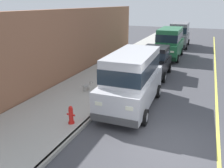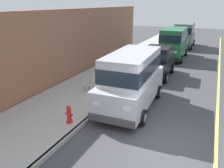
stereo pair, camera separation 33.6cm
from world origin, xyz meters
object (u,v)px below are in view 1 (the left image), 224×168
(dog_grey, at_px, (87,85))
(fire_hydrant, at_px, (71,115))
(car_silver_van, at_px, (132,77))
(car_grey_van, at_px, (179,34))
(car_black_hatchback, at_px, (154,61))
(car_green_van, at_px, (170,42))

(dog_grey, xyz_separation_m, fire_hydrant, (1.10, -3.35, 0.05))
(dog_grey, relative_size, fire_hydrant, 0.94)
(car_silver_van, height_order, fire_hydrant, car_silver_van)
(car_grey_van, bearing_deg, car_black_hatchback, -90.62)
(car_grey_van, xyz_separation_m, dog_grey, (-2.67, -15.86, -0.97))
(car_green_van, height_order, car_grey_van, same)
(car_green_van, xyz_separation_m, car_grey_van, (0.07, 5.93, 0.00))
(car_silver_van, xyz_separation_m, car_green_van, (-0.07, 10.60, 0.00))
(car_green_van, height_order, dog_grey, car_green_van)
(car_silver_van, relative_size, fire_hydrant, 6.84)
(car_black_hatchback, bearing_deg, car_green_van, 89.49)
(car_grey_van, height_order, fire_hydrant, car_grey_van)
(car_silver_van, xyz_separation_m, fire_hydrant, (-1.57, -2.69, -0.92))
(car_black_hatchback, height_order, car_green_van, car_green_van)
(car_black_hatchback, bearing_deg, dog_grey, -119.74)
(car_silver_van, distance_m, car_grey_van, 16.53)
(car_black_hatchback, distance_m, dog_grey, 5.17)
(car_black_hatchback, distance_m, car_grey_van, 11.41)
(car_silver_van, xyz_separation_m, dog_grey, (-2.67, 0.66, -0.97))
(car_green_van, distance_m, dog_grey, 10.31)
(car_black_hatchback, relative_size, car_grey_van, 0.77)
(fire_hydrant, bearing_deg, car_silver_van, 59.77)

